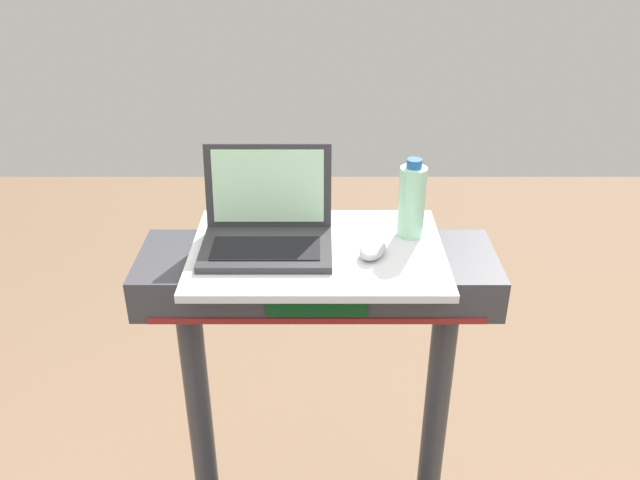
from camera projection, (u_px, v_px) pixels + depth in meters
desk_board at (320, 252)px, 1.65m from camera, size 0.63×0.43×0.02m
laptop at (270, 227)px, 1.64m from camera, size 0.32×0.25×0.23m
computer_mouse at (376, 249)px, 1.60m from camera, size 0.09×0.11×0.03m
water_bottle at (415, 201)px, 1.66m from camera, size 0.07×0.07×0.21m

